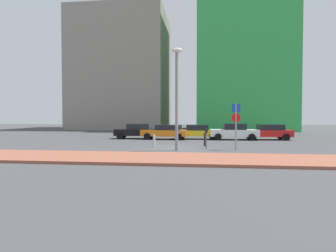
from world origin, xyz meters
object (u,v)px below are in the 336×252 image
object	(u,v)px
parked_car_yellow	(197,132)
parked_car_red	(268,132)
parked_car_black	(136,131)
parked_car_orange	(166,132)
parking_sign_post	(236,121)
traffic_bollard_mid	(205,139)
traffic_bollard_near	(154,141)
street_lamp	(177,90)
parking_meter	(206,136)
parked_car_white	(234,132)

from	to	relation	value
parked_car_yellow	parked_car_red	distance (m)	6.68
parked_car_black	parked_car_red	size ratio (longest dim) A/B	0.92
parked_car_orange	parking_sign_post	size ratio (longest dim) A/B	1.49
parked_car_yellow	traffic_bollard_mid	world-z (taller)	parked_car_yellow
parked_car_orange	traffic_bollard_near	world-z (taller)	parked_car_orange
parked_car_red	traffic_bollard_mid	bearing A→B (deg)	-132.29
parking_sign_post	traffic_bollard_mid	size ratio (longest dim) A/B	3.07
parked_car_orange	parked_car_red	distance (m)	9.72
street_lamp	parked_car_black	bearing A→B (deg)	117.13
parked_car_orange	traffic_bollard_near	distance (m)	7.06
parking_sign_post	parking_meter	bearing A→B (deg)	164.73
parked_car_orange	parked_car_red	bearing A→B (deg)	3.05
parked_car_orange	parking_meter	world-z (taller)	parked_car_orange
parked_car_orange	parking_sign_post	bearing A→B (deg)	-55.19
parked_car_white	parking_sign_post	world-z (taller)	parking_sign_post
parked_car_white	parked_car_red	xyz separation A→B (m)	(3.17, 0.29, -0.01)
parked_car_orange	street_lamp	bearing A→B (deg)	-78.31
parked_car_white	parking_meter	world-z (taller)	parked_car_white
parking_sign_post	parked_car_yellow	bearing A→B (deg)	106.99
parked_car_red	traffic_bollard_mid	xyz separation A→B (m)	(-6.01, -6.60, -0.27)
traffic_bollard_near	traffic_bollard_mid	size ratio (longest dim) A/B	0.90
street_lamp	traffic_bollard_mid	size ratio (longest dim) A/B	6.62
parked_car_white	street_lamp	bearing A→B (deg)	-116.51
parked_car_yellow	parking_meter	world-z (taller)	parked_car_yellow
street_lamp	traffic_bollard_near	xyz separation A→B (m)	(-1.83, 2.05, -3.46)
parked_car_red	parked_car_yellow	bearing A→B (deg)	179.41
parking_meter	street_lamp	bearing A→B (deg)	-143.83
parked_car_black	traffic_bollard_mid	size ratio (longest dim) A/B	4.17
parked_car_black	street_lamp	xyz separation A→B (m)	(4.89, -9.53, 3.13)
parked_car_red	street_lamp	bearing A→B (deg)	-129.12
parked_car_orange	traffic_bollard_near	xyz separation A→B (m)	(0.06, -7.05, -0.31)
parked_car_red	traffic_bollard_near	distance (m)	12.27
parked_car_yellow	traffic_bollard_mid	distance (m)	6.71
parked_car_black	parked_car_orange	world-z (taller)	parked_car_black
parked_car_black	parking_meter	size ratio (longest dim) A/B	3.00
parked_car_red	traffic_bollard_near	bearing A→B (deg)	-141.89
parked_car_black	parked_car_white	size ratio (longest dim) A/B	0.92
parked_car_black	parking_sign_post	xyz separation A→B (m)	(8.73, -8.66, 1.15)
parked_car_black	street_lamp	world-z (taller)	street_lamp
parked_car_black	parking_sign_post	world-z (taller)	parking_sign_post
parked_car_black	parked_car_yellow	bearing A→B (deg)	1.48
parked_car_orange	traffic_bollard_mid	size ratio (longest dim) A/B	4.57
parking_sign_post	parked_car_red	bearing A→B (deg)	65.53
parked_car_black	street_lamp	bearing A→B (deg)	-62.87
traffic_bollard_mid	parked_car_yellow	bearing A→B (deg)	95.74
parked_car_orange	parked_car_white	bearing A→B (deg)	1.95
parked_car_black	parked_car_yellow	distance (m)	6.03
parked_car_orange	traffic_bollard_mid	xyz separation A→B (m)	(3.70, -6.09, -0.26)
parked_car_orange	parked_car_white	distance (m)	6.54
parking_meter	traffic_bollard_near	size ratio (longest dim) A/B	1.55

